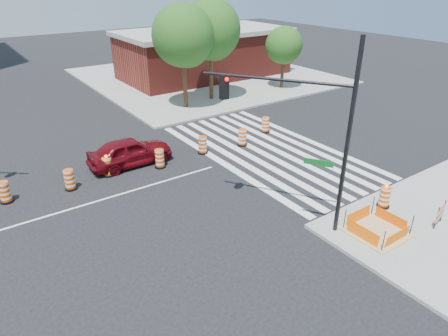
% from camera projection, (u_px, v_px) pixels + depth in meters
% --- Properties ---
extents(ground, '(120.00, 120.00, 0.00)m').
position_uv_depth(ground, '(83.00, 206.00, 18.10)').
color(ground, black).
rests_on(ground, ground).
extents(sidewalk_ne, '(22.00, 22.00, 0.15)m').
position_uv_depth(sidewalk_ne, '(205.00, 76.00, 40.57)').
color(sidewalk_ne, gray).
rests_on(sidewalk_ne, ground).
extents(crosswalk_east, '(6.75, 13.50, 0.01)m').
position_uv_depth(crosswalk_east, '(267.00, 150.00, 23.71)').
color(crosswalk_east, silver).
rests_on(crosswalk_east, ground).
extents(lane_centerline, '(14.00, 0.12, 0.01)m').
position_uv_depth(lane_centerline, '(83.00, 205.00, 18.09)').
color(lane_centerline, silver).
rests_on(lane_centerline, ground).
extents(excavation_pit, '(2.20, 2.20, 0.90)m').
position_uv_depth(excavation_pit, '(376.00, 230.00, 15.99)').
color(excavation_pit, tan).
rests_on(excavation_pit, ground).
extents(brick_storefront, '(16.50, 8.50, 4.60)m').
position_uv_depth(brick_storefront, '(205.00, 53.00, 39.58)').
color(brick_storefront, maroon).
rests_on(brick_storefront, ground).
extents(red_coupe, '(4.54, 1.84, 1.55)m').
position_uv_depth(red_coupe, '(130.00, 151.00, 21.66)').
color(red_coupe, '#5F0810').
rests_on(red_coupe, ground).
extents(signal_pole_se, '(3.27, 4.84, 7.56)m').
position_uv_depth(signal_pole_se, '(306.00, 119.00, 14.69)').
color(signal_pole_se, black).
rests_on(signal_pole_se, ground).
extents(pit_drum, '(0.56, 0.56, 1.11)m').
position_uv_depth(pit_drum, '(384.00, 198.00, 17.53)').
color(pit_drum, black).
rests_on(pit_drum, ground).
extents(barricade, '(0.86, 0.21, 1.02)m').
position_uv_depth(barricade, '(440.00, 214.00, 16.19)').
color(barricade, '#EA4A04').
rests_on(barricade, ground).
extents(tree_north_c, '(4.53, 4.53, 7.70)m').
position_uv_depth(tree_north_c, '(184.00, 39.00, 28.87)').
color(tree_north_c, '#382314').
rests_on(tree_north_c, ground).
extents(tree_north_d, '(4.66, 4.66, 7.92)m').
position_uv_depth(tree_north_d, '(211.00, 33.00, 30.82)').
color(tree_north_d, '#382314').
rests_on(tree_north_d, ground).
extents(tree_north_e, '(3.25, 3.22, 5.48)m').
position_uv_depth(tree_north_e, '(284.00, 47.00, 34.73)').
color(tree_north_e, '#382314').
rests_on(tree_north_e, ground).
extents(median_drum_3, '(0.60, 0.60, 1.02)m').
position_uv_depth(median_drum_3, '(5.00, 193.00, 18.18)').
color(median_drum_3, black).
rests_on(median_drum_3, ground).
extents(median_drum_4, '(0.60, 0.60, 1.02)m').
position_uv_depth(median_drum_4, '(70.00, 180.00, 19.28)').
color(median_drum_4, black).
rests_on(median_drum_4, ground).
extents(median_drum_5, '(0.60, 0.60, 1.18)m').
position_uv_depth(median_drum_5, '(108.00, 167.00, 20.56)').
color(median_drum_5, black).
rests_on(median_drum_5, ground).
extents(median_drum_6, '(0.60, 0.60, 1.02)m').
position_uv_depth(median_drum_6, '(160.00, 159.00, 21.47)').
color(median_drum_6, black).
rests_on(median_drum_6, ground).
extents(median_drum_7, '(0.60, 0.60, 1.02)m').
position_uv_depth(median_drum_7, '(203.00, 145.00, 23.17)').
color(median_drum_7, black).
rests_on(median_drum_7, ground).
extents(median_drum_8, '(0.60, 0.60, 1.02)m').
position_uv_depth(median_drum_8, '(242.00, 138.00, 24.23)').
color(median_drum_8, black).
rests_on(median_drum_8, ground).
extents(median_drum_9, '(0.60, 0.60, 1.02)m').
position_uv_depth(median_drum_9, '(265.00, 125.00, 26.25)').
color(median_drum_9, black).
rests_on(median_drum_9, ground).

